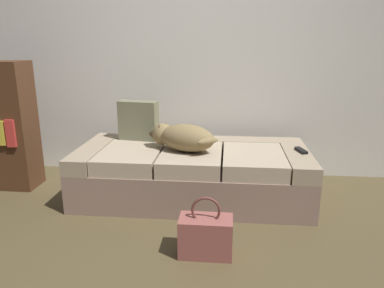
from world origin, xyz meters
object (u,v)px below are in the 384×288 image
couch (193,173)px  dog_tan (182,137)px  bookshelf (0,126)px  handbag (206,235)px  tv_remote (301,150)px  throw_pillow (138,120)px

couch → dog_tan: (-0.08, -0.06, 0.32)m
couch → bookshelf: 1.72m
dog_tan → handbag: (0.24, -0.79, -0.40)m
bookshelf → handbag: bearing=-27.0°
couch → handbag: couch is taller
dog_tan → handbag: 0.92m
couch → tv_remote: 0.88m
throw_pillow → bookshelf: (-1.18, -0.15, -0.04)m
tv_remote → handbag: bearing=-144.8°
tv_remote → handbag: (-0.69, -0.84, -0.31)m
couch → dog_tan: dog_tan is taller
handbag → bookshelf: 2.11m
dog_tan → bookshelf: bookshelf is taller
bookshelf → tv_remote: bearing=-2.1°
throw_pillow → bookshelf: bookshelf is taller
couch → tv_remote: (0.86, -0.01, 0.22)m
throw_pillow → bookshelf: 1.19m
throw_pillow → couch: bearing=-25.1°
dog_tan → bookshelf: 1.61m
tv_remote → throw_pillow: bearing=154.4°
couch → tv_remote: bearing=-0.9°
dog_tan → tv_remote: (0.93, 0.05, -0.10)m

